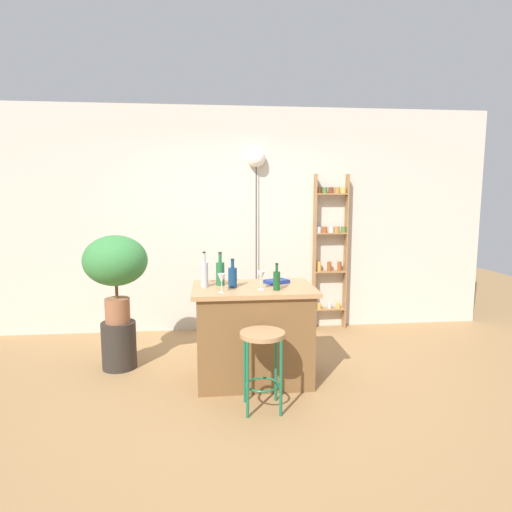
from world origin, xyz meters
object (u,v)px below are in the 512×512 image
at_px(spice_shelf, 330,247).
at_px(wine_glass_right, 261,277).
at_px(bottle_soda_blue, 233,277).
at_px(bar_stool, 262,351).
at_px(wine_glass_left, 222,279).
at_px(bottle_vinegar, 277,280).
at_px(plant_stool, 119,345).
at_px(pendant_globe_light, 256,161).
at_px(wine_glass_center, 203,272).
at_px(potted_plant, 115,264).
at_px(bottle_olive_oil, 204,274).
at_px(cookbook, 277,282).
at_px(bottle_sauce_amber, 220,273).

xyz_separation_m(spice_shelf, wine_glass_right, (-1.08, -1.65, -0.06)).
xyz_separation_m(bottle_soda_blue, wine_glass_right, (0.25, -0.12, 0.02)).
relative_size(bar_stool, wine_glass_right, 3.93).
relative_size(bottle_soda_blue, wine_glass_left, 1.60).
xyz_separation_m(bottle_vinegar, wine_glass_left, (-0.48, -0.04, 0.03)).
bearing_deg(wine_glass_right, bottle_soda_blue, 154.36).
distance_m(plant_stool, pendant_globe_light, 2.67).
xyz_separation_m(plant_stool, wine_glass_left, (1.02, -0.63, 0.77)).
distance_m(bottle_soda_blue, pendant_globe_light, 1.97).
xyz_separation_m(bottle_soda_blue, wine_glass_center, (-0.27, 0.18, 0.02)).
xyz_separation_m(potted_plant, pendant_globe_light, (1.50, 1.12, 1.09)).
relative_size(potted_plant, bottle_olive_oil, 2.66).
relative_size(potted_plant, wine_glass_right, 5.29).
distance_m(bottle_olive_oil, cookbook, 0.70).
relative_size(bottle_vinegar, bottle_sauce_amber, 0.78).
bearing_deg(wine_glass_left, bottle_soda_blue, 62.51).
bearing_deg(cookbook, spice_shelf, 28.58).
bearing_deg(cookbook, plant_stool, 140.98).
height_order(wine_glass_center, cookbook, wine_glass_center).
bearing_deg(wine_glass_center, bottle_olive_oil, -84.69).
bearing_deg(bar_stool, pendant_globe_light, 85.29).
xyz_separation_m(bottle_soda_blue, bottle_sauce_amber, (-0.11, 0.11, 0.02)).
height_order(bottle_olive_oil, bottle_soda_blue, bottle_olive_oil).
relative_size(wine_glass_left, wine_glass_center, 1.00).
distance_m(bottle_olive_oil, pendant_globe_light, 1.99).
bearing_deg(potted_plant, plant_stool, 180.00).
relative_size(plant_stool, bottle_olive_oil, 1.44).
xyz_separation_m(plant_stool, potted_plant, (0.00, 0.00, 0.82)).
distance_m(bottle_olive_oil, bottle_soda_blue, 0.26).
bearing_deg(spice_shelf, bottle_soda_blue, -130.98).
distance_m(potted_plant, bottle_sauce_amber, 1.06).
height_order(bar_stool, wine_glass_right, wine_glass_right).
distance_m(potted_plant, pendant_globe_light, 2.17).
bearing_deg(plant_stool, bottle_vinegar, -21.27).
height_order(wine_glass_center, wine_glass_right, same).
distance_m(spice_shelf, bottle_sauce_amber, 2.02).
bearing_deg(potted_plant, bar_stool, -37.20).
distance_m(bar_stool, plant_stool, 1.68).
relative_size(cookbook, pendant_globe_light, 0.09).
distance_m(plant_stool, bottle_sauce_amber, 1.31).
bearing_deg(bottle_sauce_amber, bottle_vinegar, -28.38).
relative_size(potted_plant, pendant_globe_light, 0.38).
xyz_separation_m(bottle_sauce_amber, wine_glass_left, (0.01, -0.31, -0.00)).
distance_m(bottle_vinegar, pendant_globe_light, 2.07).
bearing_deg(pendant_globe_light, bottle_sauce_amber, -108.70).
xyz_separation_m(bar_stool, bottle_sauce_amber, (-0.31, 0.69, 0.52)).
relative_size(bar_stool, bottle_soda_blue, 2.45).
bearing_deg(bottle_sauce_amber, bar_stool, -65.44).
bearing_deg(plant_stool, wine_glass_right, -21.79).
relative_size(bottle_olive_oil, wine_glass_left, 1.99).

